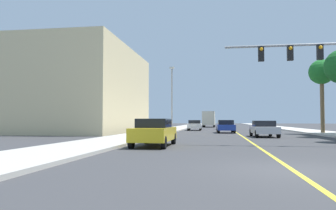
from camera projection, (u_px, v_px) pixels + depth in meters
ground at (232, 129)px, 50.50m from camera, size 192.00×192.00×0.00m
sidewalk_left at (175, 129)px, 51.87m from camera, size 3.85×168.00×0.15m
sidewalk_right at (292, 129)px, 49.14m from camera, size 3.85×168.00×0.15m
lane_marking_center at (232, 129)px, 50.50m from camera, size 0.16×144.00×0.01m
building_left_near at (88, 91)px, 38.55m from camera, size 10.79×18.97×9.73m
traffic_signal_mast at (334, 63)px, 17.85m from camera, size 9.16×0.36×5.87m
street_lamp at (172, 95)px, 38.64m from camera, size 0.56×0.28×7.64m
palm_far at (322, 74)px, 33.16m from camera, size 2.53×2.53×7.47m
car_silver at (264, 128)px, 27.37m from camera, size 2.02×4.51×1.37m
car_yellow at (154, 132)px, 17.55m from camera, size 1.87×4.47×1.49m
car_red at (224, 125)px, 49.55m from camera, size 1.78×4.01×1.31m
car_white at (195, 125)px, 44.91m from camera, size 1.93×4.39×1.42m
car_blue at (226, 126)px, 35.87m from camera, size 2.04×3.99×1.42m
delivery_truck at (209, 119)px, 66.38m from camera, size 2.48×8.45×3.16m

